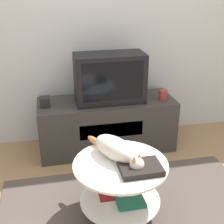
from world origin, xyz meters
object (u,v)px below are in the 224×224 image
speaker (45,102)px  cat (116,149)px  dvd_box (140,168)px  tv (110,78)px

speaker → cat: bearing=-62.8°
dvd_box → cat: 0.22m
speaker → cat: (0.46, -0.89, -0.03)m
speaker → dvd_box: size_ratio=0.34×
speaker → dvd_box: (0.58, -1.07, -0.09)m
dvd_box → cat: size_ratio=0.52×
tv → dvd_box: tv is taller
tv → cat: size_ratio=1.24×
tv → speaker: tv is taller
tv → dvd_box: 1.12m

